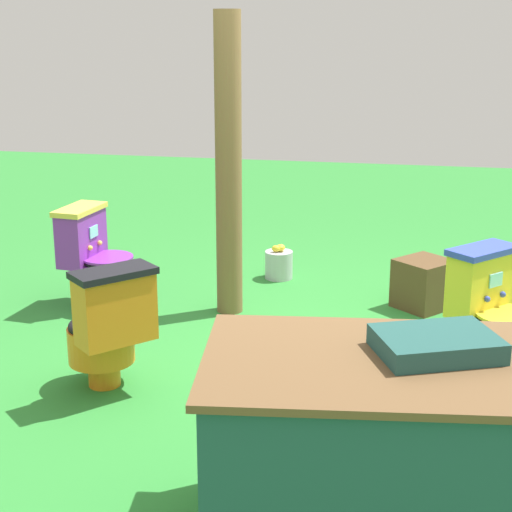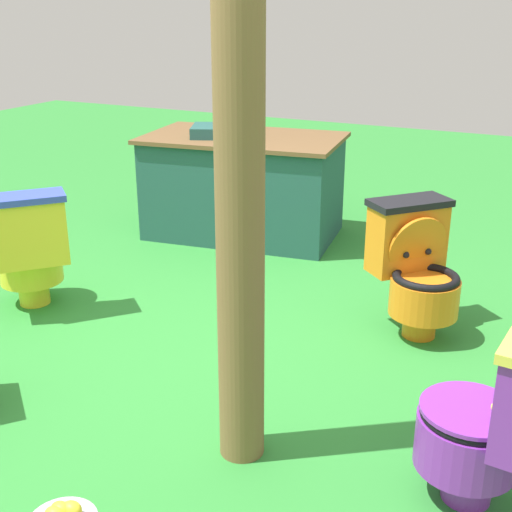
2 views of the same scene
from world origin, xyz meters
name	(u,v)px [view 1 (image 1 of 2)]	position (x,y,z in m)	size (l,w,h in m)	color
ground	(311,349)	(0.00, 0.00, 0.00)	(14.00, 14.00, 0.00)	#2D8433
toilet_purple	(96,257)	(1.60, -0.48, 0.37)	(0.53, 0.45, 0.73)	purple
toilet_orange	(107,327)	(1.01, 0.79, 0.37)	(0.63, 0.63, 0.73)	orange
toilet_yellow	(494,311)	(-1.07, 0.10, 0.37)	(0.63, 0.63, 0.73)	yellow
vendor_table	(394,450)	(-0.58, 1.85, 0.39)	(1.56, 1.04, 0.85)	#23514C
wooden_post	(229,167)	(0.66, -0.59, 1.03)	(0.18, 0.18, 2.05)	brown
small_crate	(424,284)	(-0.68, -0.94, 0.18)	(0.35, 0.33, 0.35)	brown
lemon_bucket	(279,264)	(0.45, -1.41, 0.12)	(0.22, 0.22, 0.28)	#B7B7BF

